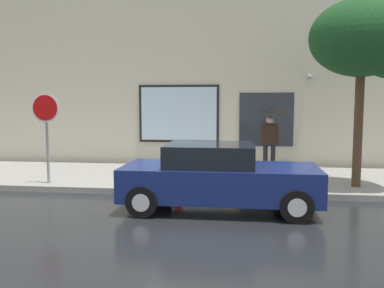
{
  "coord_description": "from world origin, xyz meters",
  "views": [
    {
      "loc": [
        1.04,
        -8.56,
        2.28
      ],
      "look_at": [
        -0.26,
        1.8,
        1.2
      ],
      "focal_mm": 37.94,
      "sensor_mm": 36.0,
      "label": 1
    }
  ],
  "objects_px": {
    "parked_car": "(218,177)",
    "stop_sign": "(46,120)",
    "street_tree": "(368,41)",
    "pedestrian_with_umbrella": "(275,121)",
    "fire_hydrant": "(178,171)"
  },
  "relations": [
    {
      "from": "pedestrian_with_umbrella",
      "to": "stop_sign",
      "type": "bearing_deg",
      "value": -159.02
    },
    {
      "from": "parked_car",
      "to": "stop_sign",
      "type": "xyz_separation_m",
      "value": [
        -4.57,
        1.52,
        1.13
      ]
    },
    {
      "from": "fire_hydrant",
      "to": "street_tree",
      "type": "xyz_separation_m",
      "value": [
        4.64,
        0.26,
        3.25
      ]
    },
    {
      "from": "parked_car",
      "to": "fire_hydrant",
      "type": "xyz_separation_m",
      "value": [
        -1.14,
        1.78,
        -0.18
      ]
    },
    {
      "from": "stop_sign",
      "to": "street_tree",
      "type": "bearing_deg",
      "value": 3.71
    },
    {
      "from": "fire_hydrant",
      "to": "stop_sign",
      "type": "xyz_separation_m",
      "value": [
        -3.43,
        -0.26,
        1.3
      ]
    },
    {
      "from": "pedestrian_with_umbrella",
      "to": "street_tree",
      "type": "height_order",
      "value": "street_tree"
    },
    {
      "from": "fire_hydrant",
      "to": "pedestrian_with_umbrella",
      "type": "bearing_deg",
      "value": 38.3
    },
    {
      "from": "fire_hydrant",
      "to": "pedestrian_with_umbrella",
      "type": "xyz_separation_m",
      "value": [
        2.6,
        2.05,
        1.22
      ]
    },
    {
      "from": "street_tree",
      "to": "stop_sign",
      "type": "distance_m",
      "value": 8.31
    },
    {
      "from": "street_tree",
      "to": "stop_sign",
      "type": "xyz_separation_m",
      "value": [
        -8.07,
        -0.52,
        -1.95
      ]
    },
    {
      "from": "parked_car",
      "to": "street_tree",
      "type": "xyz_separation_m",
      "value": [
        3.49,
        2.04,
        3.07
      ]
    },
    {
      "from": "parked_car",
      "to": "stop_sign",
      "type": "bearing_deg",
      "value": 161.65
    },
    {
      "from": "parked_car",
      "to": "fire_hydrant",
      "type": "height_order",
      "value": "parked_car"
    },
    {
      "from": "street_tree",
      "to": "stop_sign",
      "type": "height_order",
      "value": "street_tree"
    }
  ]
}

